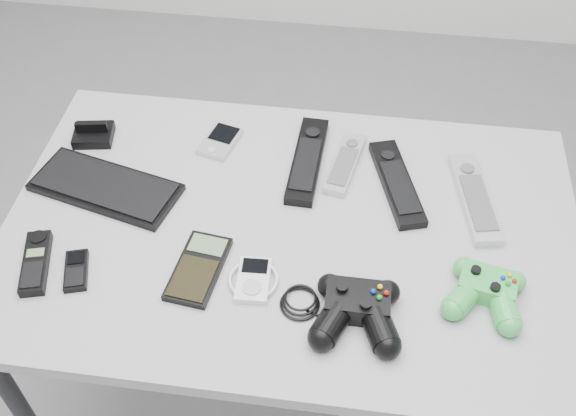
# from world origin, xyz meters

# --- Properties ---
(floor) EXTENTS (3.50, 3.50, 0.00)m
(floor) POSITION_xyz_m (0.00, 0.00, 0.00)
(floor) COLOR gray
(floor) RESTS_ON ground
(desk) EXTENTS (1.09, 0.70, 0.73)m
(desk) POSITION_xyz_m (-0.06, -0.10, 0.67)
(desk) COLOR gray
(desk) RESTS_ON floor
(pda_keyboard) EXTENTS (0.31, 0.19, 0.02)m
(pda_keyboard) POSITION_xyz_m (-0.44, -0.05, 0.74)
(pda_keyboard) COLOR black
(pda_keyboard) RESTS_ON desk
(dock_bracket) EXTENTS (0.09, 0.08, 0.04)m
(dock_bracket) POSITION_xyz_m (-0.51, 0.09, 0.75)
(dock_bracket) COLOR black
(dock_bracket) RESTS_ON desk
(pda) EXTENTS (0.09, 0.11, 0.02)m
(pda) POSITION_xyz_m (-0.24, 0.11, 0.74)
(pda) COLOR #B8B7BF
(pda) RESTS_ON desk
(remote_silver_a) EXTENTS (0.08, 0.19, 0.02)m
(remote_silver_a) POSITION_xyz_m (0.03, 0.08, 0.74)
(remote_silver_a) COLOR #B8B7BF
(remote_silver_a) RESTS_ON desk
(remote_black_a) EXTENTS (0.07, 0.25, 0.02)m
(remote_black_a) POSITION_xyz_m (-0.05, 0.08, 0.74)
(remote_black_a) COLOR black
(remote_black_a) RESTS_ON desk
(remote_black_b) EXTENTS (0.12, 0.24, 0.02)m
(remote_black_b) POSITION_xyz_m (0.13, 0.04, 0.74)
(remote_black_b) COLOR black
(remote_black_b) RESTS_ON desk
(remote_silver_b) EXTENTS (0.10, 0.24, 0.02)m
(remote_silver_b) POSITION_xyz_m (0.29, 0.02, 0.74)
(remote_silver_b) COLOR silver
(remote_silver_b) RESTS_ON desk
(mobile_phone) EXTENTS (0.06, 0.10, 0.01)m
(mobile_phone) POSITION_xyz_m (-0.43, -0.26, 0.74)
(mobile_phone) COLOR black
(mobile_phone) RESTS_ON desk
(cordless_handset) EXTENTS (0.08, 0.14, 0.02)m
(cordless_handset) POSITION_xyz_m (-0.50, -0.25, 0.74)
(cordless_handset) COLOR black
(cordless_handset) RESTS_ON desk
(calculator) EXTENTS (0.10, 0.16, 0.02)m
(calculator) POSITION_xyz_m (-0.21, -0.22, 0.74)
(calculator) COLOR black
(calculator) RESTS_ON desk
(mp3_player) EXTENTS (0.09, 0.10, 0.02)m
(mp3_player) POSITION_xyz_m (-0.11, -0.24, 0.74)
(mp3_player) COLOR silver
(mp3_player) RESTS_ON desk
(controller_black) EXTENTS (0.26, 0.16, 0.05)m
(controller_black) POSITION_xyz_m (0.08, -0.28, 0.76)
(controller_black) COLOR black
(controller_black) RESTS_ON desk
(controller_green) EXTENTS (0.16, 0.17, 0.05)m
(controller_green) POSITION_xyz_m (0.29, -0.21, 0.75)
(controller_green) COLOR green
(controller_green) RESTS_ON desk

